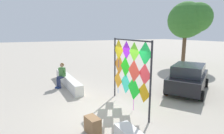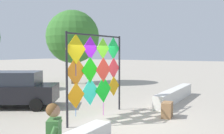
{
  "view_description": "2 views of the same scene",
  "coord_description": "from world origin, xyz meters",
  "px_view_note": "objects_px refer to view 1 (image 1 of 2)",
  "views": [
    {
      "loc": [
        6.18,
        -2.87,
        3.15
      ],
      "look_at": [
        -0.27,
        0.49,
        1.74
      ],
      "focal_mm": 28.71,
      "sensor_mm": 36.0,
      "label": 1
    },
    {
      "loc": [
        -7.44,
        -3.72,
        2.28
      ],
      "look_at": [
        0.23,
        0.61,
        1.77
      ],
      "focal_mm": 41.61,
      "sensor_mm": 36.0,
      "label": 2
    }
  ],
  "objects_px": {
    "seated_vendor": "(61,73)",
    "parked_car": "(188,78)",
    "kite_display_rack": "(129,68)",
    "tree_broadleaf": "(190,20)",
    "cardboard_box_large": "(93,125)"
  },
  "relations": [
    {
      "from": "cardboard_box_large",
      "to": "tree_broadleaf",
      "type": "distance_m",
      "value": 15.08
    },
    {
      "from": "tree_broadleaf",
      "to": "parked_car",
      "type": "bearing_deg",
      "value": -49.47
    },
    {
      "from": "parked_car",
      "to": "cardboard_box_large",
      "type": "xyz_separation_m",
      "value": [
        1.53,
        -6.14,
        -0.48
      ]
    },
    {
      "from": "parked_car",
      "to": "cardboard_box_large",
      "type": "relative_size",
      "value": 7.21
    },
    {
      "from": "seated_vendor",
      "to": "cardboard_box_large",
      "type": "relative_size",
      "value": 2.5
    },
    {
      "from": "parked_car",
      "to": "cardboard_box_large",
      "type": "height_order",
      "value": "parked_car"
    },
    {
      "from": "seated_vendor",
      "to": "parked_car",
      "type": "height_order",
      "value": "parked_car"
    },
    {
      "from": "seated_vendor",
      "to": "parked_car",
      "type": "relative_size",
      "value": 0.35
    },
    {
      "from": "kite_display_rack",
      "to": "tree_broadleaf",
      "type": "height_order",
      "value": "tree_broadleaf"
    },
    {
      "from": "cardboard_box_large",
      "to": "tree_broadleaf",
      "type": "relative_size",
      "value": 0.09
    },
    {
      "from": "seated_vendor",
      "to": "kite_display_rack",
      "type": "bearing_deg",
      "value": 25.03
    },
    {
      "from": "seated_vendor",
      "to": "parked_car",
      "type": "bearing_deg",
      "value": 56.91
    },
    {
      "from": "kite_display_rack",
      "to": "seated_vendor",
      "type": "bearing_deg",
      "value": -154.97
    },
    {
      "from": "seated_vendor",
      "to": "parked_car",
      "type": "distance_m",
      "value": 7.1
    },
    {
      "from": "kite_display_rack",
      "to": "cardboard_box_large",
      "type": "relative_size",
      "value": 5.37
    }
  ]
}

